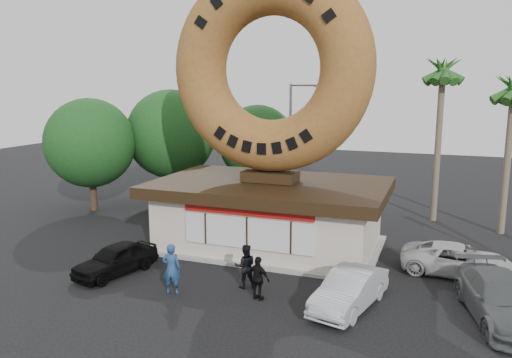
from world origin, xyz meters
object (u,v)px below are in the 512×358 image
object	(u,v)px
giant_donut	(271,69)
street_lamp	(292,136)
car_black	(116,259)
car_silver	(349,290)
car_white	(458,260)
person_left	(172,269)
person_center	(245,266)
person_right	(258,278)
car_grey	(501,299)
donut_shop	(270,212)

from	to	relation	value
giant_donut	street_lamp	world-z (taller)	giant_donut
car_black	car_silver	size ratio (longest dim) A/B	0.93
car_silver	car_white	distance (m)	6.11
giant_donut	person_left	bearing A→B (deg)	-103.87
person_center	car_black	distance (m)	5.73
person_center	car_white	size ratio (longest dim) A/B	0.38
person_left	person_center	distance (m)	2.87
person_center	person_right	distance (m)	1.24
car_black	car_grey	bearing A→B (deg)	19.21
giant_donut	person_center	bearing A→B (deg)	-81.51
donut_shop	car_white	world-z (taller)	donut_shop
person_right	car_grey	world-z (taller)	person_right
giant_donut	person_right	bearing A→B (deg)	-74.91
giant_donut	car_black	world-z (taller)	giant_donut
car_black	person_right	bearing A→B (deg)	12.31
person_center	person_right	size ratio (longest dim) A/B	1.06
street_lamp	person_left	distance (m)	17.09
person_left	person_center	bearing A→B (deg)	-161.09
car_black	car_grey	size ratio (longest dim) A/B	0.74
person_right	car_grey	xyz separation A→B (m)	(8.29, 1.38, -0.09)
donut_shop	person_left	bearing A→B (deg)	-103.90
street_lamp	person_left	xyz separation A→B (m)	(0.19, -16.73, -3.49)
car_silver	car_grey	distance (m)	5.07
car_black	street_lamp	bearing A→B (deg)	94.17
person_left	car_grey	world-z (taller)	person_left
car_black	giant_donut	bearing A→B (deg)	64.84
donut_shop	person_center	distance (m)	5.35
donut_shop	giant_donut	world-z (taller)	giant_donut
car_white	car_silver	bearing A→B (deg)	145.60
donut_shop	car_black	distance (m)	7.67
person_left	car_silver	world-z (taller)	person_left
person_center	car_grey	xyz separation A→B (m)	(9.16, 0.49, -0.13)
donut_shop	car_silver	world-z (taller)	donut_shop
street_lamp	person_center	xyz separation A→B (m)	(2.64, -15.23, -3.60)
person_right	street_lamp	bearing A→B (deg)	-62.11
person_center	car_white	distance (m)	9.07
person_center	car_black	bearing A→B (deg)	-17.63
street_lamp	car_silver	xyz separation A→B (m)	(6.80, -15.62, -3.80)
donut_shop	person_center	xyz separation A→B (m)	(0.78, -5.22, -0.88)
person_left	car_black	world-z (taller)	person_left
giant_donut	car_silver	bearing A→B (deg)	-48.66
street_lamp	car_white	world-z (taller)	street_lamp
person_right	giant_donut	bearing A→B (deg)	-59.29
street_lamp	person_center	bearing A→B (deg)	-80.18
donut_shop	person_left	world-z (taller)	donut_shop
car_grey	street_lamp	bearing A→B (deg)	115.06
person_center	car_grey	size ratio (longest dim) A/B	0.34
giant_donut	person_right	xyz separation A→B (m)	(1.65, -6.12, -7.81)
donut_shop	car_grey	size ratio (longest dim) A/B	2.16
donut_shop	car_white	size ratio (longest dim) A/B	2.41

